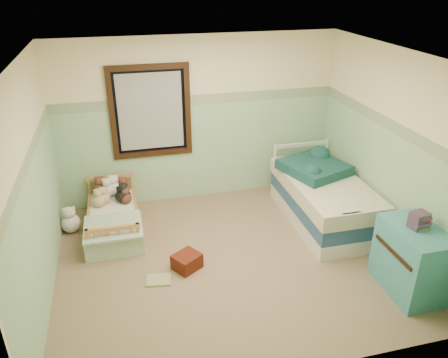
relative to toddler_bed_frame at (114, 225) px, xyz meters
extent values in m
cube|color=#82684A|center=(1.37, -1.05, -0.10)|extent=(4.20, 3.60, 0.02)
cube|color=silver|center=(1.37, -1.05, 2.42)|extent=(4.20, 3.60, 0.02)
cube|color=beige|center=(1.37, 0.75, 1.16)|extent=(4.20, 0.04, 2.50)
cube|color=beige|center=(1.37, -2.85, 1.16)|extent=(4.20, 0.04, 2.50)
cube|color=beige|center=(-0.73, -1.05, 1.16)|extent=(0.04, 3.60, 2.50)
cube|color=beige|center=(3.47, -1.05, 1.16)|extent=(0.04, 3.60, 2.50)
cube|color=#90C191|center=(1.37, 0.74, 0.66)|extent=(4.20, 0.01, 1.50)
cube|color=#4E7654|center=(1.37, 0.74, 1.49)|extent=(4.20, 0.01, 0.15)
cube|color=black|center=(0.67, 0.71, 1.36)|extent=(1.16, 0.06, 1.36)
cube|color=#B7B6AF|center=(0.67, 0.72, 1.36)|extent=(0.92, 0.01, 1.12)
cube|color=#C68B44|center=(0.00, 0.00, 0.00)|extent=(0.68, 1.35, 0.17)
cube|color=white|center=(0.00, 0.00, 0.15)|extent=(0.62, 1.30, 0.12)
cube|color=#588CB5|center=(0.00, -0.42, 0.22)|extent=(0.73, 0.68, 0.03)
sphere|color=brown|center=(-0.15, 0.50, 0.32)|extent=(0.22, 0.22, 0.22)
sphere|color=white|center=(0.05, 0.50, 0.31)|extent=(0.21, 0.21, 0.21)
sphere|color=tan|center=(-0.10, 0.28, 0.29)|extent=(0.17, 0.17, 0.17)
sphere|color=black|center=(0.13, 0.28, 0.29)|extent=(0.16, 0.16, 0.16)
sphere|color=silver|center=(-0.58, 0.11, 0.04)|extent=(0.26, 0.26, 0.26)
sphere|color=tan|center=(-0.11, -0.58, 0.03)|extent=(0.23, 0.23, 0.23)
cube|color=white|center=(2.92, -0.48, 0.02)|extent=(0.92, 1.84, 0.22)
cube|color=navy|center=(2.92, -0.48, 0.24)|extent=(0.92, 1.84, 0.22)
cube|color=beige|center=(2.92, -0.48, 0.46)|extent=(0.96, 1.87, 0.22)
cube|color=#0E3F37|center=(2.87, -0.18, 0.64)|extent=(1.01, 1.04, 0.14)
cube|color=teal|center=(3.21, -2.08, 0.32)|extent=(0.51, 0.81, 0.81)
cube|color=brown|center=(3.21, -2.06, 0.81)|extent=(0.21, 0.17, 0.18)
cube|color=#983219|center=(0.84, -1.10, 0.01)|extent=(0.41, 0.39, 0.19)
cube|color=gold|center=(0.47, -1.26, -0.07)|extent=(0.31, 0.26, 0.03)
sphere|color=brown|center=(0.18, 0.49, 0.30)|extent=(0.19, 0.19, 0.19)
sphere|color=silver|center=(-0.05, 0.45, 0.31)|extent=(0.21, 0.21, 0.21)
sphere|color=brown|center=(0.20, 0.20, 0.29)|extent=(0.17, 0.17, 0.17)
sphere|color=tan|center=(-0.17, 0.20, 0.30)|extent=(0.18, 0.18, 0.18)
sphere|color=black|center=(0.18, 0.23, 0.31)|extent=(0.20, 0.20, 0.20)
sphere|color=silver|center=(-0.04, 0.47, 0.30)|extent=(0.18, 0.18, 0.18)
camera|label=1|loc=(0.23, -5.42, 3.26)|focal=35.09mm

